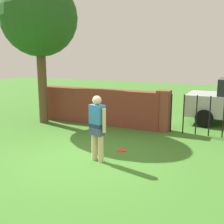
{
  "coord_description": "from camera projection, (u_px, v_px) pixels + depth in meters",
  "views": [
    {
      "loc": [
        3.46,
        -5.77,
        2.57
      ],
      "look_at": [
        0.15,
        1.29,
        1.0
      ],
      "focal_mm": 45.66,
      "sensor_mm": 36.0,
      "label": 1
    }
  ],
  "objects": [
    {
      "name": "fence_gate",
      "position": [
        203.0,
        114.0,
        9.13
      ],
      "size": [
        3.04,
        0.44,
        1.4
      ],
      "color": "brown",
      "rests_on": "ground"
    },
    {
      "name": "frisbee_red",
      "position": [
        122.0,
        150.0,
        7.78
      ],
      "size": [
        0.27,
        0.27,
        0.02
      ],
      "primitive_type": "cylinder",
      "color": "red",
      "rests_on": "ground"
    },
    {
      "name": "person",
      "position": [
        97.0,
        125.0,
        6.87
      ],
      "size": [
        0.52,
        0.31,
        1.62
      ],
      "rotation": [
        0.0,
        0.0,
        -0.28
      ],
      "color": "beige",
      "rests_on": "ground"
    },
    {
      "name": "brick_wall",
      "position": [
        98.0,
        106.0,
        10.73
      ],
      "size": [
        4.84,
        0.5,
        1.32
      ],
      "primitive_type": "cube",
      "color": "brown",
      "rests_on": "ground"
    },
    {
      "name": "tree",
      "position": [
        39.0,
        19.0,
        10.31
      ],
      "size": [
        2.78,
        2.78,
        5.28
      ],
      "color": "brown",
      "rests_on": "ground"
    },
    {
      "name": "ground_plane",
      "position": [
        84.0,
        160.0,
        7.07
      ],
      "size": [
        40.0,
        40.0,
        0.0
      ],
      "primitive_type": "plane",
      "color": "#3D7528"
    }
  ]
}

